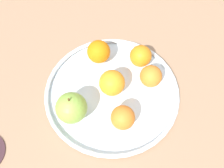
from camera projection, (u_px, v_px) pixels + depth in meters
The scene contains 8 objects.
ground_plane at pixel (112, 96), 70.97cm from camera, with size 141.92×141.92×4.00cm, color #9C775A.
fruit_bowl at pixel (112, 91), 68.47cm from camera, with size 38.71×38.71×1.80cm.
apple at pixel (71, 108), 60.23cm from camera, with size 8.16×8.16×8.96cm.
orange_back_left at pixel (112, 83), 64.55cm from camera, with size 7.21×7.21×7.21cm, color orange.
orange_center at pixel (151, 76), 66.29cm from camera, with size 6.29×6.29×6.29cm, color orange.
orange_back_right at pixel (99, 52), 70.35cm from camera, with size 6.96×6.96×6.96cm, color orange.
orange_front_right at pixel (141, 56), 69.81cm from camera, with size 6.53×6.53×6.53cm, color orange.
orange_front_left at pixel (123, 118), 59.85cm from camera, with size 6.33×6.33×6.33cm, color orange.
Camera 1 is at (-23.98, -23.47, 60.64)cm, focal length 38.03 mm.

